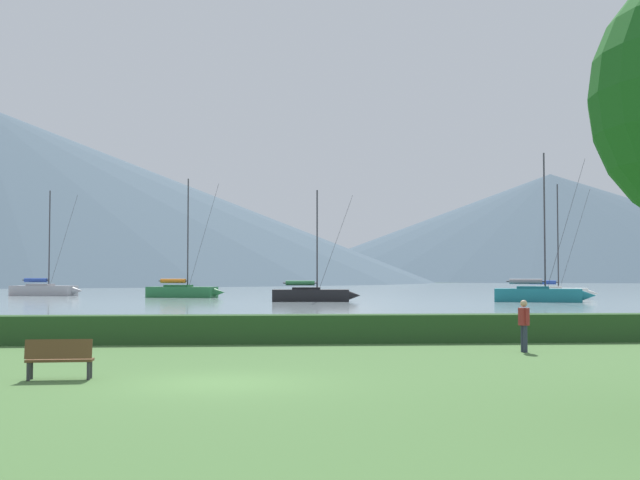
% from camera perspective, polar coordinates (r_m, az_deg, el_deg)
% --- Properties ---
extents(ground_plane, '(1000.00, 1000.00, 0.00)m').
position_cam_1_polar(ground_plane, '(18.99, -6.91, -9.79)').
color(ground_plane, '#477038').
extents(harbor_water, '(320.00, 246.00, 0.00)m').
position_cam_1_polar(harbor_water, '(155.83, -4.35, -3.37)').
color(harbor_water, '#8C9EA3').
rests_on(harbor_water, ground_plane).
extents(hedge_line, '(80.00, 1.20, 1.01)m').
position_cam_1_polar(hedge_line, '(29.89, -5.83, -6.14)').
color(hedge_line, '#284C23').
rests_on(hedge_line, ground_plane).
extents(sailboat_slip_4, '(8.95, 4.62, 13.27)m').
position_cam_1_polar(sailboat_slip_4, '(93.22, -9.43, -3.48)').
color(sailboat_slip_4, '#236B38').
rests_on(sailboat_slip_4, harbor_water).
extents(sailboat_slip_5, '(9.17, 4.67, 12.80)m').
position_cam_1_polar(sailboat_slip_5, '(105.81, -18.47, -3.26)').
color(sailboat_slip_5, '#9E9EA3').
rests_on(sailboat_slip_5, harbor_water).
extents(sailboat_slip_6, '(9.12, 5.07, 13.88)m').
position_cam_1_polar(sailboat_slip_6, '(79.36, 14.90, -3.59)').
color(sailboat_slip_6, '#19707A').
rests_on(sailboat_slip_6, harbor_water).
extents(sailboat_slip_8, '(8.38, 2.90, 10.55)m').
position_cam_1_polar(sailboat_slip_8, '(78.08, -0.57, -3.76)').
color(sailboat_slip_8, black).
rests_on(sailboat_slip_8, harbor_water).
extents(sailboat_slip_11, '(8.30, 4.52, 12.22)m').
position_cam_1_polar(sailboat_slip_11, '(91.52, 15.83, -3.47)').
color(sailboat_slip_11, white).
rests_on(sailboat_slip_11, harbor_water).
extents(park_bench_under_tree, '(1.54, 0.56, 0.95)m').
position_cam_1_polar(park_bench_under_tree, '(20.30, -17.54, -7.72)').
color(park_bench_under_tree, brown).
rests_on(park_bench_under_tree, ground_plane).
extents(person_standing_walker, '(0.36, 0.57, 1.65)m').
position_cam_1_polar(person_standing_walker, '(27.09, 13.89, -5.47)').
color(person_standing_walker, '#2D3347').
rests_on(person_standing_walker, ground_plane).
extents(distant_hill_east_ridge, '(287.31, 287.31, 53.36)m').
position_cam_1_polar(distant_hill_east_ridge, '(427.69, 15.64, 0.86)').
color(distant_hill_east_ridge, '#425666').
rests_on(distant_hill_east_ridge, ground_plane).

